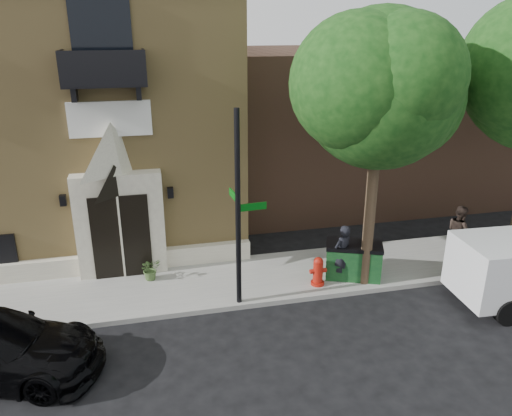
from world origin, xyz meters
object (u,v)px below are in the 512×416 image
at_px(street_sign, 238,211).
at_px(fire_hydrant, 318,271).
at_px(dumpster, 353,260).
at_px(pedestrian_near, 342,253).
at_px(pedestrian_far, 459,232).

relative_size(street_sign, fire_hydrant, 6.09).
height_order(dumpster, pedestrian_near, pedestrian_near).
relative_size(dumpster, pedestrian_far, 1.06).
xyz_separation_m(pedestrian_near, pedestrian_far, (4.32, 0.62, 0.01)).
height_order(street_sign, dumpster, street_sign).
bearing_deg(street_sign, pedestrian_far, 3.80).
bearing_deg(dumpster, street_sign, -148.20).
height_order(pedestrian_near, pedestrian_far, pedestrian_far).
distance_m(street_sign, fire_hydrant, 3.36).
bearing_deg(fire_hydrant, pedestrian_far, 8.20).
height_order(dumpster, pedestrian_far, pedestrian_far).
height_order(street_sign, pedestrian_far, street_sign).
relative_size(street_sign, pedestrian_far, 3.01).
bearing_deg(pedestrian_near, pedestrian_far, 164.01).
distance_m(street_sign, pedestrian_near, 3.75).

